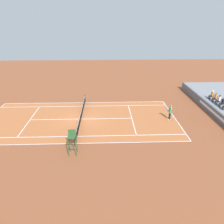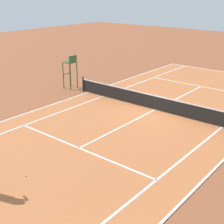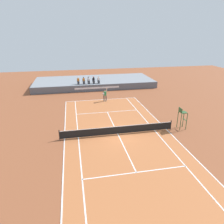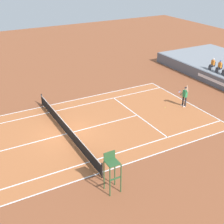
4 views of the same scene
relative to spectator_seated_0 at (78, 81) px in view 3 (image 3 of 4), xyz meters
The scene contains 13 objects.
ground_plane 18.33m from the spectator_seated_0, 79.73° to the right, with size 80.00×80.00×0.00m, color brown.
court 18.33m from the spectator_seated_0, 79.73° to the right, with size 11.08×23.88×0.03m.
net 18.29m from the spectator_seated_0, 79.73° to the right, with size 11.98×0.10×1.07m.
barrier_wall 3.60m from the spectator_seated_0, 16.70° to the right, with size 22.99×0.25×1.20m.
bleacher_platform 5.00m from the spectator_seated_0, 47.88° to the left, with size 22.99×8.90×1.20m, color gray.
spectator_seated_0 is the anchor object (origin of this frame).
spectator_seated_1 0.99m from the spectator_seated_0, ahead, with size 0.44×0.60×1.27m.
spectator_seated_2 1.87m from the spectator_seated_0, ahead, with size 0.44×0.60×1.27m.
spectator_seated_3 2.77m from the spectator_seated_0, ahead, with size 0.44×0.60×1.27m.
spectator_seated_4 3.68m from the spectator_seated_0, ahead, with size 0.44×0.60×1.27m.
tennis_player 7.87m from the spectator_seated_0, 61.67° to the right, with size 0.77×0.62×2.08m.
tennis_ball 9.31m from the spectator_seated_0, 69.54° to the right, with size 0.07×0.07×0.07m, color #D1E533.
umpire_chair 20.75m from the spectator_seated_0, 59.90° to the right, with size 0.77×0.77×2.44m.
Camera 3 is at (-4.31, -18.58, 10.05)m, focal length 32.70 mm.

